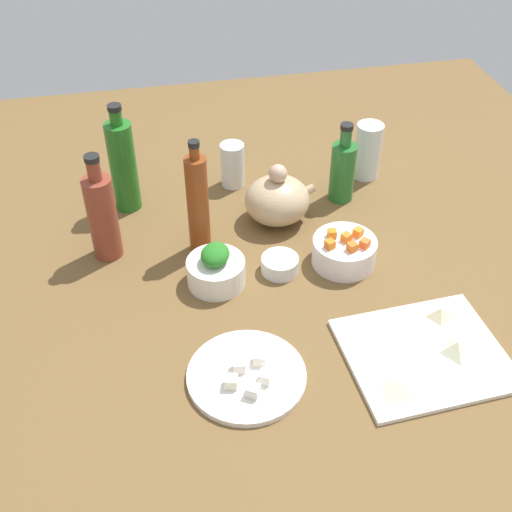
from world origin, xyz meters
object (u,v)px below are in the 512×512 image
bottle_0 (123,165)px  drinking_glass_1 (368,151)px  bowl_carrots (344,253)px  bottle_1 (343,170)px  bottle_3 (198,204)px  drinking_glass_0 (232,165)px  plate_tofu (247,376)px  teapot (278,199)px  bowl_small_side (280,266)px  bottle_2 (102,215)px  bowl_greens (216,272)px  cutting_board (424,354)px

bottle_0 → drinking_glass_1: size_ratio=1.84×
bowl_carrots → bottle_1: (6.68, 24.03, 5.08)cm
bottle_3 → bowl_carrots: bearing=-20.7°
bottle_0 → drinking_glass_0: (26.33, 4.29, -5.96)cm
plate_tofu → bottle_0: (-17.79, 57.97, 11.02)cm
teapot → drinking_glass_0: size_ratio=1.47×
bowl_small_side → bottle_2: (-35.64, 13.60, 8.71)cm
bowl_greens → bottle_2: 27.08cm
plate_tofu → bottle_2: bottle_2 is taller
bowl_carrots → bottle_0: bottle_0 is taller
drinking_glass_1 → bowl_greens: bearing=-143.1°
bowl_greens → teapot: bearing=47.3°
bottle_2 → drinking_glass_0: size_ratio=2.21×
bottle_1 → drinking_glass_0: bearing=155.7°
bottle_0 → bottle_3: size_ratio=0.98×
plate_tofu → bowl_small_side: size_ratio=2.70×
plate_tofu → bowl_carrots: bowl_carrots is taller
cutting_board → bottle_3: size_ratio=1.06×
bottle_1 → drinking_glass_1: bottle_1 is taller
bottle_3 → teapot: bearing=20.2°
bottle_2 → bowl_carrots: bearing=-15.3°
bowl_greens → drinking_glass_0: bearing=74.6°
bowl_small_side → bottle_0: bottle_0 is taller
bowl_carrots → teapot: 21.27cm
plate_tofu → bottle_0: bearing=107.1°
bowl_carrots → drinking_glass_1: bearing=63.8°
teapot → drinking_glass_1: bearing=28.0°
bowl_greens → bottle_3: (-1.66, 11.82, 9.26)cm
cutting_board → bowl_small_side: 35.32cm
bowl_carrots → bottle_1: bearing=74.5°
bowl_greens → bottle_0: 36.65cm
bowl_greens → bottle_3: 15.11cm
teapot → bottle_3: 21.28cm
bowl_greens → bowl_carrots: 28.01cm
plate_tofu → bottle_1: bearing=56.8°
teapot → bowl_small_side: bearing=-101.0°
plate_tofu → bottle_2: bearing=119.6°
cutting_board → drinking_glass_1: 61.89cm
cutting_board → drinking_glass_0: (-24.85, 63.73, 5.16)cm
bottle_3 → drinking_glass_0: (11.51, 24.01, -6.48)cm
bottle_3 → drinking_glass_1: bearing=24.8°
bowl_carrots → bowl_small_side: bearing=-179.9°
plate_tofu → bottle_0: 61.63cm
bowl_greens → bowl_small_side: bearing=2.5°
cutting_board → bowl_greens: bearing=141.2°
bowl_greens → bowl_carrots: size_ratio=0.89×
cutting_board → drinking_glass_0: drinking_glass_0 is taller
bowl_greens → bottle_3: bearing=98.0°
bowl_carrots → drinking_glass_0: (-18.16, 35.22, 2.69)cm
cutting_board → plate_tofu: 33.42cm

